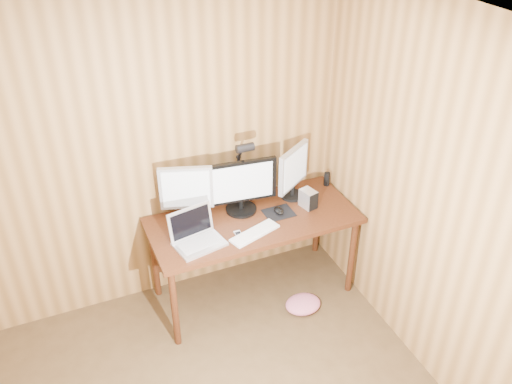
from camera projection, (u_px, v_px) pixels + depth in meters
room_shell at (201, 376)px, 2.31m from camera, size 4.00×4.00×4.00m
desk at (250, 226)px, 4.27m from camera, size 1.60×0.70×0.75m
monitor_center at (241, 186)px, 4.12m from camera, size 0.56×0.24×0.44m
monitor_left at (186, 192)px, 4.02m from camera, size 0.39×0.19×0.45m
monitor_right at (293, 171)px, 4.28m from camera, size 0.35×0.25×0.44m
laptop at (196, 235)px, 3.87m from camera, size 0.39×0.33×0.25m
keyboard at (255, 233)px, 3.98m from camera, size 0.41×0.24×0.02m
mousepad at (279, 213)px, 4.21m from camera, size 0.23×0.19×0.00m
mouse at (279, 211)px, 4.20m from camera, size 0.09×0.12×0.04m
hard_drive at (308, 199)px, 4.25m from camera, size 0.12×0.15×0.15m
phone at (239, 235)px, 3.96m from camera, size 0.05×0.10×0.01m
speaker at (327, 179)px, 4.53m from camera, size 0.05×0.05×0.12m
desk_lamp at (242, 163)px, 4.13m from camera, size 0.14×0.19×0.59m
fabric_pile at (303, 304)px, 4.36m from camera, size 0.30×0.25×0.09m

